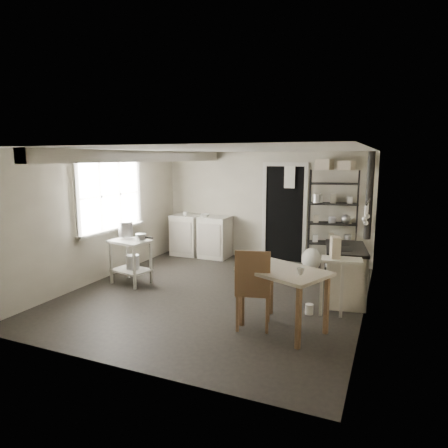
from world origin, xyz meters
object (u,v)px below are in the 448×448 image
at_px(flour_sack, 311,259).
at_px(prep_table, 131,261).
at_px(work_table, 283,301).
at_px(stove, 345,272).
at_px(stockpot, 126,229).
at_px(shelf_rack, 332,221).
at_px(chair, 254,291).
at_px(base_cabinets, 201,236).

bearing_deg(flour_sack, prep_table, -143.51).
bearing_deg(work_table, stove, 67.87).
height_order(stockpot, flour_sack, stockpot).
xyz_separation_m(prep_table, stockpot, (-0.15, 0.09, 0.54)).
distance_m(shelf_rack, work_table, 3.24).
xyz_separation_m(stockpot, chair, (2.70, -0.97, -0.45)).
relative_size(stockpot, shelf_rack, 0.14).
xyz_separation_m(prep_table, work_table, (2.93, -0.82, -0.02)).
bearing_deg(stockpot, shelf_rack, 35.45).
bearing_deg(flour_sack, stove, -61.04).
bearing_deg(base_cabinets, stockpot, -100.06).
bearing_deg(prep_table, stockpot, 149.44).
height_order(shelf_rack, work_table, shelf_rack).
xyz_separation_m(work_table, chair, (-0.38, -0.06, 0.10)).
height_order(stockpot, shelf_rack, shelf_rack).
bearing_deg(shelf_rack, flour_sack, -144.89).
relative_size(prep_table, base_cabinets, 0.56).
distance_m(stockpot, shelf_rack, 3.94).
relative_size(stockpot, flour_sack, 0.59).
bearing_deg(stockpot, base_cabinets, 80.00).
bearing_deg(work_table, flour_sack, 93.71).
distance_m(stove, chair, 1.79).
distance_m(stockpot, base_cabinets, 2.27).
xyz_separation_m(stockpot, flour_sack, (2.89, 1.94, -0.70)).
xyz_separation_m(work_table, flour_sack, (-0.18, 2.85, -0.14)).
relative_size(prep_table, shelf_rack, 0.40).
relative_size(base_cabinets, chair, 1.30).
height_order(stockpot, stove, stockpot).
distance_m(shelf_rack, chair, 3.32).
bearing_deg(stove, prep_table, -179.34).
distance_m(prep_table, stove, 3.57).
height_order(prep_table, stockpot, stockpot).
bearing_deg(stove, chair, -132.15).
height_order(prep_table, work_table, prep_table).
distance_m(stockpot, flour_sack, 3.55).
xyz_separation_m(base_cabinets, flour_sack, (2.51, -0.24, -0.22)).
distance_m(base_cabinets, shelf_rack, 2.87).
height_order(stockpot, work_table, stockpot).
height_order(prep_table, stove, stove).
relative_size(prep_table, chair, 0.73).
bearing_deg(work_table, stockpot, 163.60).
relative_size(prep_table, stove, 0.73).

